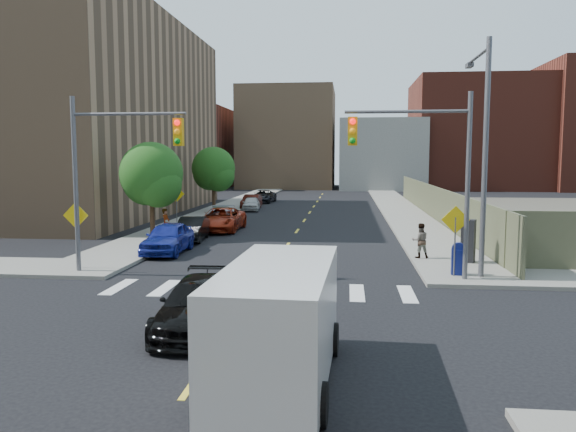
% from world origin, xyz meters
% --- Properties ---
extents(ground, '(160.00, 160.00, 0.00)m').
position_xyz_m(ground, '(0.00, 0.00, 0.00)').
color(ground, black).
rests_on(ground, ground).
extents(sidewalk_nw, '(3.50, 73.00, 0.15)m').
position_xyz_m(sidewalk_nw, '(-7.75, 41.50, 0.07)').
color(sidewalk_nw, gray).
rests_on(sidewalk_nw, ground).
extents(sidewalk_ne, '(3.50, 73.00, 0.15)m').
position_xyz_m(sidewalk_ne, '(7.75, 41.50, 0.07)').
color(sidewalk_ne, gray).
rests_on(sidewalk_ne, ground).
extents(fence_north, '(0.12, 44.00, 2.50)m').
position_xyz_m(fence_north, '(9.60, 28.00, 1.25)').
color(fence_north, '#5F5F42').
rests_on(fence_north, ground).
extents(building_nw, '(22.00, 30.00, 16.00)m').
position_xyz_m(building_nw, '(-22.00, 30.00, 8.00)').
color(building_nw, '#8C6B4C').
rests_on(building_nw, ground).
extents(bg_bldg_west, '(14.00, 18.00, 12.00)m').
position_xyz_m(bg_bldg_west, '(-22.00, 70.00, 6.00)').
color(bg_bldg_west, '#592319').
rests_on(bg_bldg_west, ground).
extents(bg_bldg_midwest, '(14.00, 16.00, 15.00)m').
position_xyz_m(bg_bldg_midwest, '(-6.00, 72.00, 7.50)').
color(bg_bldg_midwest, '#8C6B4C').
rests_on(bg_bldg_midwest, ground).
extents(bg_bldg_center, '(12.00, 16.00, 10.00)m').
position_xyz_m(bg_bldg_center, '(8.00, 70.00, 5.00)').
color(bg_bldg_center, gray).
rests_on(bg_bldg_center, ground).
extents(bg_bldg_east, '(18.00, 18.00, 16.00)m').
position_xyz_m(bg_bldg_east, '(22.00, 72.00, 8.00)').
color(bg_bldg_east, '#592319').
rests_on(bg_bldg_east, ground).
extents(signal_nw, '(4.59, 0.30, 7.00)m').
position_xyz_m(signal_nw, '(-5.98, 6.00, 4.53)').
color(signal_nw, '#59595E').
rests_on(signal_nw, ground).
extents(signal_ne, '(4.59, 0.30, 7.00)m').
position_xyz_m(signal_ne, '(5.98, 6.00, 4.53)').
color(signal_ne, '#59595E').
rests_on(signal_ne, ground).
extents(streetlight_ne, '(0.25, 3.70, 9.00)m').
position_xyz_m(streetlight_ne, '(8.20, 6.90, 5.22)').
color(streetlight_ne, '#59595E').
rests_on(streetlight_ne, ground).
extents(warn_sign_nw, '(1.06, 0.06, 2.83)m').
position_xyz_m(warn_sign_nw, '(-7.80, 6.50, 1.99)').
color(warn_sign_nw, '#59595E').
rests_on(warn_sign_nw, ground).
extents(warn_sign_ne, '(1.06, 0.06, 2.83)m').
position_xyz_m(warn_sign_ne, '(7.20, 6.50, 1.99)').
color(warn_sign_ne, '#59595E').
rests_on(warn_sign_ne, ground).
extents(warn_sign_midwest, '(1.06, 0.06, 2.83)m').
position_xyz_m(warn_sign_midwest, '(-7.80, 20.00, 1.99)').
color(warn_sign_midwest, '#59595E').
rests_on(warn_sign_midwest, ground).
extents(tree_west_near, '(3.66, 3.64, 5.52)m').
position_xyz_m(tree_west_near, '(-8.00, 16.05, 3.48)').
color(tree_west_near, '#332114').
rests_on(tree_west_near, ground).
extents(tree_west_far, '(3.66, 3.64, 5.52)m').
position_xyz_m(tree_west_far, '(-8.00, 31.05, 3.48)').
color(tree_west_far, '#332114').
rests_on(tree_west_far, ground).
extents(parked_car_blue, '(1.87, 4.47, 1.51)m').
position_xyz_m(parked_car_blue, '(-5.50, 11.13, 0.76)').
color(parked_car_blue, navy).
rests_on(parked_car_blue, ground).
extents(parked_car_black, '(1.70, 4.07, 1.31)m').
position_xyz_m(parked_car_black, '(-5.46, 15.27, 0.66)').
color(parked_car_black, black).
rests_on(parked_car_black, ground).
extents(parked_car_red, '(2.49, 5.27, 1.46)m').
position_xyz_m(parked_car_red, '(-4.80, 19.58, 0.73)').
color(parked_car_red, '#9E260F').
rests_on(parked_car_red, ground).
extents(parked_car_silver, '(2.20, 4.63, 1.30)m').
position_xyz_m(parked_car_silver, '(-5.44, 21.97, 0.65)').
color(parked_car_silver, '#AFB1B7').
rests_on(parked_car_silver, ground).
extents(parked_car_white, '(1.80, 3.73, 1.23)m').
position_xyz_m(parked_car_white, '(-5.19, 33.10, 0.61)').
color(parked_car_white, '#BDBDBD').
rests_on(parked_car_white, ground).
extents(parked_car_maroon, '(1.44, 3.89, 1.27)m').
position_xyz_m(parked_car_maroon, '(-5.50, 35.00, 0.64)').
color(parked_car_maroon, '#41140D').
rests_on(parked_car_maroon, ground).
extents(parked_car_grey, '(2.44, 4.74, 1.28)m').
position_xyz_m(parked_car_grey, '(-5.50, 41.95, 0.64)').
color(parked_car_grey, black).
rests_on(parked_car_grey, ground).
extents(black_sedan, '(2.13, 4.78, 1.36)m').
position_xyz_m(black_sedan, '(-0.80, -0.58, 0.68)').
color(black_sedan, black).
rests_on(black_sedan, ground).
extents(cargo_van, '(2.42, 5.49, 2.48)m').
position_xyz_m(cargo_van, '(1.76, -3.71, 1.30)').
color(cargo_van, silver).
rests_on(cargo_van, ground).
extents(mailbox, '(0.55, 0.44, 1.25)m').
position_xyz_m(mailbox, '(7.40, 6.77, 0.76)').
color(mailbox, navy).
rests_on(mailbox, sidewalk_ne).
extents(payphone, '(0.68, 0.63, 1.85)m').
position_xyz_m(payphone, '(8.32, 9.44, 1.07)').
color(payphone, black).
rests_on(payphone, sidewalk_ne).
extents(pedestrian_west, '(0.44, 0.63, 1.68)m').
position_xyz_m(pedestrian_west, '(-6.83, 14.87, 0.99)').
color(pedestrian_west, gray).
rests_on(pedestrian_west, sidewalk_nw).
extents(pedestrian_east, '(0.81, 0.66, 1.56)m').
position_xyz_m(pedestrian_east, '(6.41, 10.31, 0.93)').
color(pedestrian_east, gray).
rests_on(pedestrian_east, sidewalk_ne).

